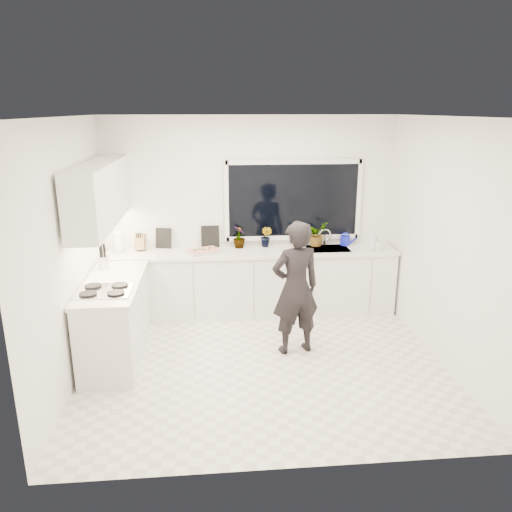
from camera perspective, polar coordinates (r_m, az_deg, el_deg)
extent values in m
cube|color=beige|center=(5.81, 0.81, -12.17)|extent=(4.00, 3.50, 0.02)
cube|color=white|center=(6.99, -0.68, 4.73)|extent=(4.00, 0.02, 2.70)
cube|color=white|center=(5.46, -20.60, 0.28)|extent=(0.02, 3.50, 2.70)
cube|color=white|center=(5.85, 20.84, 1.30)|extent=(0.02, 3.50, 2.70)
cube|color=white|center=(5.10, 0.94, 15.76)|extent=(4.00, 3.50, 0.02)
cube|color=black|center=(7.00, 4.27, 6.36)|extent=(1.80, 0.02, 1.00)
cube|color=white|center=(6.94, -0.44, -3.16)|extent=(3.92, 0.58, 0.88)
cube|color=white|center=(6.00, -15.73, -7.06)|extent=(0.58, 1.60, 0.88)
cube|color=silver|center=(6.79, -0.45, 0.47)|extent=(3.94, 0.62, 0.04)
cube|color=silver|center=(5.84, -16.08, -2.91)|extent=(0.62, 1.60, 0.04)
cube|color=white|center=(5.97, -17.34, 6.83)|extent=(0.34, 2.10, 0.70)
cube|color=silver|center=(6.97, 8.17, 0.47)|extent=(0.58, 0.42, 0.14)
cylinder|color=silver|center=(7.12, 7.86, 2.15)|extent=(0.03, 0.03, 0.22)
cube|color=black|center=(5.51, -16.95, -3.77)|extent=(0.56, 0.48, 0.03)
imported|color=black|center=(5.76, 4.54, -3.68)|extent=(0.65, 0.50, 1.59)
cube|color=#B5B4B9|center=(6.74, -5.99, 0.56)|extent=(0.51, 0.45, 0.03)
cube|color=#B23617|center=(6.74, -6.00, 0.70)|extent=(0.46, 0.40, 0.01)
cylinder|color=#131BB7|center=(7.16, 10.15, 1.76)|extent=(0.16, 0.16, 0.13)
cylinder|color=white|center=(6.95, -15.43, 1.51)|extent=(0.12, 0.12, 0.26)
cube|color=#986A46|center=(6.95, -13.07, 1.51)|extent=(0.15, 0.12, 0.22)
cylinder|color=silver|center=(6.26, -17.04, -0.71)|extent=(0.13, 0.13, 0.16)
cube|color=black|center=(7.00, -10.52, 2.03)|extent=(0.22, 0.07, 0.28)
cube|color=black|center=(6.97, -5.25, 2.26)|extent=(0.25, 0.03, 0.30)
imported|color=#26662D|center=(6.90, -1.93, 2.18)|extent=(0.21, 0.21, 0.30)
imported|color=#26662D|center=(6.93, 1.18, 2.24)|extent=(0.21, 0.21, 0.30)
imported|color=#26662D|center=(6.99, 4.51, 2.41)|extent=(0.20, 0.17, 0.32)
imported|color=#26662D|center=(7.04, 6.91, 2.53)|extent=(0.41, 0.41, 0.34)
imported|color=#D8BF66|center=(6.94, 13.19, 1.89)|extent=(0.16, 0.16, 0.31)
imported|color=#D8BF66|center=(6.97, 13.62, 1.43)|extent=(0.11, 0.11, 0.20)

